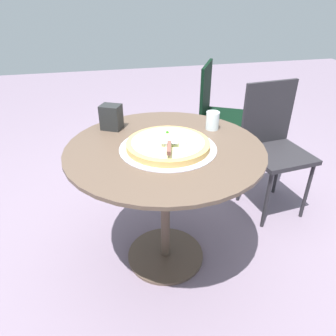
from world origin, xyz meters
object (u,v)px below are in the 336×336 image
at_px(pizza_server, 169,143).
at_px(patio_chair_near, 219,109).
at_px(patio_table, 165,173).
at_px(patio_chair_far, 273,140).
at_px(pizza_on_tray, 168,145).
at_px(drinking_cup, 213,121).
at_px(napkin_dispenser, 111,117).

bearing_deg(pizza_server, patio_chair_near, -31.36).
bearing_deg(patio_chair_near, patio_table, 146.47).
height_order(patio_table, patio_chair_far, patio_chair_far).
bearing_deg(pizza_on_tray, drinking_cup, -58.57).
relative_size(patio_table, drinking_cup, 10.04).
height_order(pizza_on_tray, patio_chair_near, patio_chair_near).
xyz_separation_m(pizza_server, napkin_dispenser, (0.37, 0.23, 0.01)).
distance_m(pizza_on_tray, pizza_server, 0.08).
bearing_deg(pizza_server, patio_chair_far, -61.03).
distance_m(patio_chair_near, patio_chair_far, 0.72).
height_order(drinking_cup, patio_chair_far, patio_chair_far).
height_order(patio_table, pizza_on_tray, pizza_on_tray).
bearing_deg(napkin_dispenser, pizza_on_tray, 156.05).
bearing_deg(patio_chair_far, patio_chair_near, 8.82).
distance_m(patio_table, pizza_server, 0.23).
relative_size(patio_table, patio_chair_far, 1.10).
bearing_deg(drinking_cup, napkin_dispenser, 76.37).
height_order(pizza_server, patio_chair_near, patio_chair_near).
bearing_deg(drinking_cup, pizza_server, 129.74).
bearing_deg(patio_chair_near, patio_chair_far, -171.18).
xyz_separation_m(patio_table, pizza_server, (-0.10, 0.00, 0.21)).
xyz_separation_m(patio_chair_near, patio_chair_far, (-0.71, -0.11, 0.02)).
distance_m(patio_table, patio_chair_far, 0.90).
height_order(napkin_dispenser, patio_chair_far, patio_chair_far).
bearing_deg(patio_chair_near, pizza_server, 148.64).
bearing_deg(pizza_server, patio_table, -0.44).
bearing_deg(pizza_on_tray, patio_chair_far, -64.70).
bearing_deg(napkin_dispenser, patio_chair_far, -148.02).
relative_size(pizza_server, napkin_dispenser, 1.64).
bearing_deg(pizza_on_tray, patio_chair_near, -32.59).
distance_m(napkin_dispenser, patio_chair_near, 1.27).
height_order(pizza_server, patio_chair_far, patio_chair_far).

